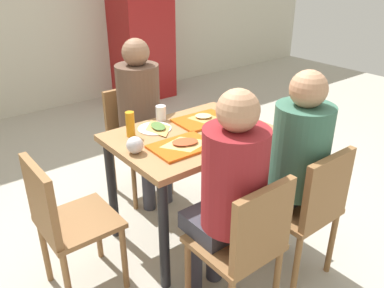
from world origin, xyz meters
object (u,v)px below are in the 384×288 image
Objects in this scene: chair_far_side at (134,133)px; chair_left_end at (63,219)px; main_table at (192,150)px; paper_plate_center at (155,129)px; pizza_slice_a at (185,143)px; pizza_slice_c at (158,127)px; pizza_slice_b at (203,117)px; person_far_side at (142,109)px; chair_near_left at (246,242)px; tray_red_far at (202,120)px; chair_near_right at (309,206)px; plastic_cup_a at (161,113)px; condiment_bottle at (130,124)px; foil_bundle at (135,145)px; person_in_red at (228,188)px; paper_plate_near_edge at (231,137)px; person_in_brown_jacket at (294,159)px; tray_red_near at (182,146)px; drink_fridge at (141,27)px.

chair_left_end is (-0.89, -0.75, 0.00)m from chair_far_side.
paper_plate_center is at bearing 126.87° from main_table.
paper_plate_center is 0.83× the size of pizza_slice_a.
main_table is at bearing -53.79° from pizza_slice_c.
person_far_side is at bearing 112.39° from pizza_slice_b.
tray_red_far is (0.43, 0.86, 0.27)m from chair_near_left.
chair_near_right is 2.41× the size of tray_red_far.
tray_red_far is 3.60× the size of plastic_cup_a.
pizza_slice_b is 0.54m from condiment_bottle.
main_table is at bearing 2.45° from foil_bundle.
person_in_red is at bearing -120.80° from tray_red_far.
chair_left_end is 3.95× the size of paper_plate_near_edge.
pizza_slice_c is 2.42× the size of foil_bundle.
plastic_cup_a is 0.52m from foil_bundle.
chair_near_right and chair_left_end have the same top height.
foil_bundle is (-0.27, 0.11, 0.03)m from pizza_slice_a.
chair_near_right reaches higher than pizza_slice_a.
person_in_red is 0.49m from pizza_slice_a.
tray_red_far is at bearing 85.38° from paper_plate_near_edge.
chair_near_left is 1.00m from tray_red_far.
paper_plate_near_edge is (0.15, -0.81, 0.02)m from person_far_side.
condiment_bottle is (-0.08, 0.81, 0.10)m from person_in_red.
plastic_cup_a is at bearing 73.66° from pizza_slice_a.
chair_near_right is 0.68× the size of person_in_brown_jacket.
plastic_cup_a is (-0.03, -0.44, 0.31)m from chair_far_side.
tray_red_far is at bearing -10.30° from condiment_bottle.
chair_left_end is at bearing -173.40° from pizza_slice_b.
main_table is 1.16× the size of chair_far_side.
tray_red_near is (-0.43, 0.62, 0.27)m from chair_near_right.
chair_near_left is (-0.25, -0.75, -0.14)m from main_table.
pizza_slice_c is at bearing 126.21° from main_table.
chair_far_side is 4.03× the size of pizza_slice_b.
person_far_side is (-0.25, 1.36, 0.25)m from chair_near_right.
person_far_side is at bearing 34.49° from chair_left_end.
paper_plate_near_edge is at bearing -13.36° from pizza_slice_a.
main_table is 0.28m from pizza_slice_b.
plastic_cup_a is at bearing 104.65° from chair_near_right.
drink_fridge reaches higher than chair_near_left.
plastic_cup_a reaches higher than pizza_slice_a.
pizza_slice_a is at bearing -101.82° from person_far_side.
plastic_cup_a is at bearing 106.76° from person_in_brown_jacket.
paper_plate_center is at bearing 89.45° from pizza_slice_a.
chair_far_side is 0.94m from tray_red_near.
foil_bundle is at bearing -167.09° from pizza_slice_b.
tray_red_far is (0.18, -0.50, 0.02)m from person_far_side.
tray_red_far is 0.31m from paper_plate_near_edge.
paper_plate_center reaches higher than main_table.
chair_near_left and chair_left_end have the same top height.
chair_left_end is 0.68× the size of person_far_side.
main_table is 0.25m from tray_red_far.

